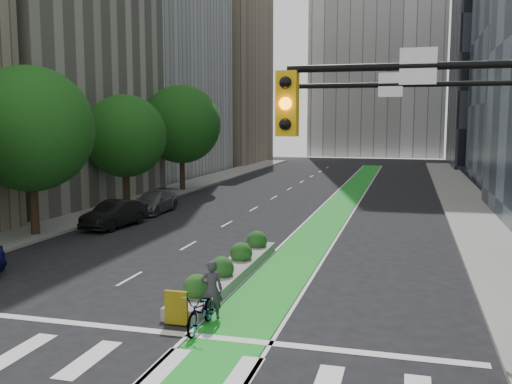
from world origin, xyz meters
The scene contains 16 objects.
ground centered at (0.00, 0.00, 0.00)m, with size 160.00×160.00×0.00m, color black.
sidewalk_left centered at (-11.80, 25.00, 0.07)m, with size 3.60×90.00×0.15m, color gray.
sidewalk_right centered at (11.80, 25.00, 0.07)m, with size 3.60×90.00×0.15m, color gray.
bike_lane_paint centered at (3.00, 30.00, 0.01)m, with size 2.20×70.00×0.01m, color green.
building_tan_far centered at (-20.00, 66.00, 13.00)m, with size 14.00×16.00×26.00m, color tan.
building_dark_end centered at (20.00, 68.00, 14.00)m, with size 14.00×18.00×28.00m, color black.
tree_mid centered at (-11.00, 12.00, 5.57)m, with size 6.40×6.40×8.78m.
tree_midfar centered at (-11.00, 22.00, 4.95)m, with size 5.60×5.60×7.76m.
tree_far centered at (-11.00, 32.00, 5.69)m, with size 6.60×6.60×9.00m.
signal_right centered at (8.67, 0.47, 4.80)m, with size 5.82×0.51×7.20m.
signal_far_right centered at (8.98, -4.03, 4.75)m, with size 4.82×0.51×7.20m.
median_planter centered at (1.20, 7.04, 0.37)m, with size 1.20×10.26×1.10m.
bicycle centered at (2.00, 1.73, 0.55)m, with size 0.73×2.09×1.10m, color gray.
cyclist centered at (2.00, 2.66, 0.91)m, with size 0.66×0.43×1.82m, color #33303A.
parked_car_left_mid centered at (-8.30, 15.42, 0.75)m, with size 1.58×4.54×1.50m, color black.
parked_car_left_far centered at (-8.43, 20.74, 0.70)m, with size 1.97×4.84×1.40m, color #525557.
Camera 1 is at (7.63, -13.16, 5.97)m, focal length 40.00 mm.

